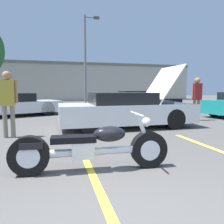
# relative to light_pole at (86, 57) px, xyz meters

# --- Properties ---
(parking_stripe_middle) EXTENTS (0.12, 4.82, 0.01)m
(parking_stripe_middle) POSITION_rel_light_pole_xyz_m (-1.89, -13.95, -3.85)
(parking_stripe_middle) COLOR yellow
(parking_stripe_middle) RESTS_ON ground
(far_building) EXTENTS (32.00, 4.20, 4.40)m
(far_building) POSITION_rel_light_pole_xyz_m (-1.87, 9.89, -1.52)
(far_building) COLOR #B2AD9E
(far_building) RESTS_ON ground
(light_pole) EXTENTS (1.21, 0.28, 6.96)m
(light_pole) POSITION_rel_light_pole_xyz_m (0.00, 0.00, 0.00)
(light_pole) COLOR slate
(light_pole) RESTS_ON ground
(motorcycle) EXTENTS (2.58, 0.70, 0.95)m
(motorcycle) POSITION_rel_light_pole_xyz_m (-1.87, -13.70, -3.47)
(motorcycle) COLOR black
(motorcycle) RESTS_ON ground
(show_car_hood_open) EXTENTS (4.67, 1.86, 2.18)m
(show_car_hood_open) POSITION_rel_light_pole_xyz_m (0.03, -9.84, -3.24)
(show_car_hood_open) COLOR white
(show_car_hood_open) RESTS_ON ground
(parked_car_mid_right_row) EXTENTS (4.52, 2.14, 1.25)m
(parked_car_mid_right_row) POSITION_rel_light_pole_xyz_m (2.46, -5.03, -3.26)
(parked_car_mid_right_row) COLOR black
(parked_car_mid_right_row) RESTS_ON ground
(parked_car_mid_left_row) EXTENTS (4.69, 3.38, 1.15)m
(parked_car_mid_left_row) POSITION_rel_light_pole_xyz_m (-4.39, -5.24, -3.30)
(parked_car_mid_left_row) COLOR silver
(parked_car_mid_left_row) RESTS_ON ground
(spectator_near_motorcycle) EXTENTS (0.52, 0.24, 1.84)m
(spectator_near_motorcycle) POSITION_rel_light_pole_xyz_m (3.46, -9.03, -2.75)
(spectator_near_motorcycle) COLOR gray
(spectator_near_motorcycle) RESTS_ON ground
(spectator_by_show_car) EXTENTS (0.52, 0.24, 1.83)m
(spectator_by_show_car) POSITION_rel_light_pole_xyz_m (-3.68, -10.63, -2.75)
(spectator_by_show_car) COLOR gray
(spectator_by_show_car) RESTS_ON ground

